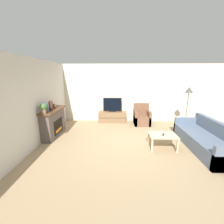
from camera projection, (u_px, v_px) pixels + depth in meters
ground_plane at (129, 143)px, 5.00m from camera, size 24.00×24.00×0.00m
wall_back at (125, 93)px, 7.12m from camera, size 12.00×0.06×2.70m
wall_left at (37, 102)px, 4.76m from camera, size 0.06×12.00×2.70m
fireplace at (53, 122)px, 5.50m from camera, size 0.47×1.53×1.01m
mantel_vase_left at (46, 108)px, 4.89m from camera, size 0.14×0.14×0.33m
mantel_vase_centre_left at (51, 105)px, 5.23m from camera, size 0.14×0.14×0.34m
mantel_clock at (54, 106)px, 5.51m from camera, size 0.08×0.11×0.15m
potted_plant at (43, 108)px, 4.70m from camera, size 0.21×0.21×0.33m
tv_stand at (112, 117)px, 7.13m from camera, size 1.31×0.42×0.52m
tv at (112, 105)px, 6.99m from camera, size 0.85×0.18×0.65m
armchair at (142, 118)px, 6.84m from camera, size 0.70×0.76×0.93m
coffee_table at (163, 137)px, 4.54m from camera, size 0.81×0.59×0.45m
remote at (163, 134)px, 4.50m from camera, size 0.10×0.15×0.02m
couch at (206, 140)px, 4.56m from camera, size 0.93×2.45×0.83m
floor_lamp at (189, 94)px, 5.79m from camera, size 0.30×0.30×1.75m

